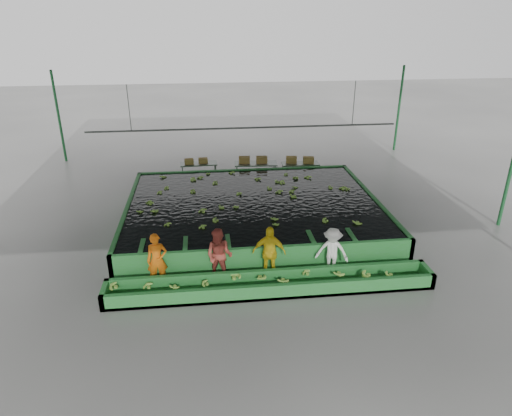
{
  "coord_description": "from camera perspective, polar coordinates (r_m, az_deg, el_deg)",
  "views": [
    {
      "loc": [
        -1.81,
        -15.23,
        7.9
      ],
      "look_at": [
        0.0,
        0.5,
        1.0
      ],
      "focal_mm": 32.0,
      "sensor_mm": 36.0,
      "label": 1
    }
  ],
  "objects": [
    {
      "name": "box_stack_right",
      "position": [
        23.11,
        5.5,
        5.66
      ],
      "size": [
        1.44,
        0.64,
        0.3
      ],
      "primitive_type": null,
      "rotation": [
        0.0,
        0.0,
        -0.19
      ],
      "color": "olive",
      "rests_on": "packing_table_right"
    },
    {
      "name": "floating_bananas",
      "position": [
        18.98,
        -0.62,
        1.74
      ],
      "size": [
        9.44,
        6.44,
        0.13
      ],
      "primitive_type": null,
      "color": "#7EB63F",
      "rests_on": "tank_water"
    },
    {
      "name": "ground",
      "position": [
        17.25,
        0.19,
        -3.71
      ],
      "size": [
        80.0,
        80.0,
        0.0
      ],
      "primitive_type": "plane",
      "color": "slate",
      "rests_on": "ground"
    },
    {
      "name": "packing_table_right",
      "position": [
        23.18,
        5.52,
        4.62
      ],
      "size": [
        1.87,
        0.79,
        0.84
      ],
      "primitive_type": null,
      "rotation": [
        0.0,
        0.0,
        -0.03
      ],
      "color": "#59605B",
      "rests_on": "ground"
    },
    {
      "name": "trough_bananas",
      "position": [
        13.95,
        1.95,
        -8.98
      ],
      "size": [
        8.85,
        0.59,
        0.12
      ],
      "primitive_type": null,
      "color": "#7EB63F",
      "rests_on": "sorting_trough"
    },
    {
      "name": "flotation_tank",
      "position": [
        18.4,
        -0.36,
        -0.33
      ],
      "size": [
        10.0,
        8.0,
        0.9
      ],
      "primitive_type": null,
      "color": "#267731",
      "rests_on": "ground"
    },
    {
      "name": "worker_b",
      "position": [
        14.27,
        -4.6,
        -5.95
      ],
      "size": [
        1.05,
        0.94,
        1.78
      ],
      "primitive_type": "imported",
      "rotation": [
        0.0,
        0.0,
        -0.36
      ],
      "color": "#A43F33",
      "rests_on": "ground"
    },
    {
      "name": "packing_table_left",
      "position": [
        23.27,
        -7.13,
        4.61
      ],
      "size": [
        1.86,
        0.81,
        0.83
      ],
      "primitive_type": null,
      "rotation": [
        0.0,
        0.0,
        0.05
      ],
      "color": "#59605B",
      "rests_on": "ground"
    },
    {
      "name": "sorting_trough",
      "position": [
        14.03,
        1.95,
        -9.49
      ],
      "size": [
        10.0,
        1.0,
        0.5
      ],
      "primitive_type": null,
      "color": "#267731",
      "rests_on": "ground"
    },
    {
      "name": "worker_a",
      "position": [
        14.37,
        -12.26,
        -6.37
      ],
      "size": [
        0.68,
        0.49,
        1.72
      ],
      "primitive_type": "imported",
      "rotation": [
        0.0,
        0.0,
        0.13
      ],
      "color": "orange",
      "rests_on": "ground"
    },
    {
      "name": "tank_water",
      "position": [
        18.24,
        -0.36,
        0.81
      ],
      "size": [
        9.7,
        7.7,
        0.0
      ],
      "primitive_type": "cube",
      "color": "black",
      "rests_on": "flotation_tank"
    },
    {
      "name": "worker_d",
      "position": [
        14.82,
        9.48,
        -5.38
      ],
      "size": [
        1.19,
        0.94,
        1.62
      ],
      "primitive_type": "imported",
      "rotation": [
        0.0,
        0.0,
        -0.37
      ],
      "color": "white",
      "rests_on": "ground"
    },
    {
      "name": "rail_hanger_right",
      "position": [
        21.7,
        12.14,
        12.69
      ],
      "size": [
        0.04,
        0.04,
        2.0
      ],
      "primitive_type": "cylinder",
      "color": "#59605B",
      "rests_on": "shed_roof"
    },
    {
      "name": "cableway_rail",
      "position": [
        20.89,
        -1.44,
        9.98
      ],
      "size": [
        0.08,
        0.08,
        14.0
      ],
      "primitive_type": "cylinder",
      "color": "#59605B",
      "rests_on": "shed_roof"
    },
    {
      "name": "box_stack_mid",
      "position": [
        22.65,
        -0.38,
        5.69
      ],
      "size": [
        1.43,
        0.5,
        0.3
      ],
      "primitive_type": null,
      "rotation": [
        0.0,
        0.0,
        -0.08
      ],
      "color": "olive",
      "rests_on": "packing_table_mid"
    },
    {
      "name": "packing_table_mid",
      "position": [
        22.76,
        -0.03,
        4.51
      ],
      "size": [
        2.14,
        0.97,
        0.95
      ],
      "primitive_type": null,
      "rotation": [
        0.0,
        0.0,
        -0.06
      ],
      "color": "#59605B",
      "rests_on": "ground"
    },
    {
      "name": "shed_posts",
      "position": [
        16.26,
        0.2,
        4.15
      ],
      "size": [
        20.0,
        22.0,
        5.0
      ],
      "primitive_type": null,
      "color": "#1D612F",
      "rests_on": "ground"
    },
    {
      "name": "worker_c",
      "position": [
        14.38,
        1.64,
        -5.6
      ],
      "size": [
        1.11,
        0.6,
        1.79
      ],
      "primitive_type": "imported",
      "rotation": [
        0.0,
        0.0,
        -0.16
      ],
      "color": "yellow",
      "rests_on": "ground"
    },
    {
      "name": "rail_hanger_left",
      "position": [
        20.84,
        -15.6,
        11.93
      ],
      "size": [
        0.04,
        0.04,
        2.0
      ],
      "primitive_type": "cylinder",
      "color": "#59605B",
      "rests_on": "shed_roof"
    },
    {
      "name": "box_stack_left",
      "position": [
        23.13,
        -7.48,
        5.55
      ],
      "size": [
        1.17,
        0.43,
        0.25
      ],
      "primitive_type": null,
      "rotation": [
        0.0,
        0.0,
        0.1
      ],
      "color": "olive",
      "rests_on": "packing_table_left"
    },
    {
      "name": "shed_roof",
      "position": [
        15.61,
        0.22,
        12.84
      ],
      "size": [
        20.0,
        22.0,
        0.04
      ],
      "primitive_type": "cube",
      "color": "gray",
      "rests_on": "shed_posts"
    }
  ]
}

